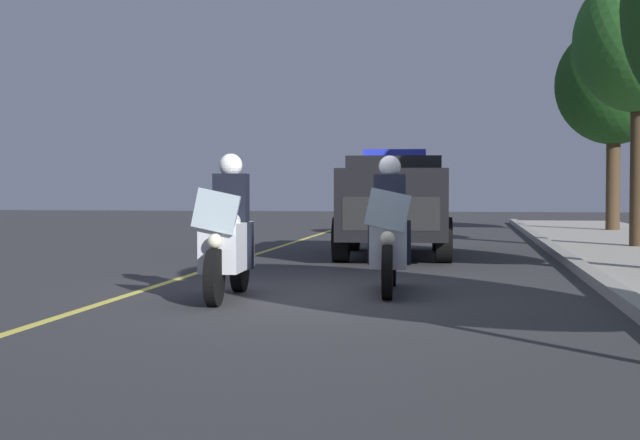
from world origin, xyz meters
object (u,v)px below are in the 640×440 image
at_px(police_suv, 394,201).
at_px(tree_far_back, 640,43).
at_px(police_motorcycle_lead_left, 228,239).
at_px(police_motorcycle_lead_right, 389,237).
at_px(tree_behind_suv, 614,85).

distance_m(police_suv, tree_far_back, 6.30).
relative_size(police_motorcycle_lead_left, police_suv, 0.43).
bearing_deg(police_motorcycle_lead_right, police_motorcycle_lead_left, -63.14).
xyz_separation_m(police_suv, tree_far_back, (-2.27, 4.91, 3.24)).
bearing_deg(police_motorcycle_lead_left, police_motorcycle_lead_right, 116.86).
xyz_separation_m(police_motorcycle_lead_right, tree_far_back, (-8.50, 4.50, 3.61)).
bearing_deg(tree_far_back, police_motorcycle_lead_right, -27.90).
xyz_separation_m(police_motorcycle_lead_left, tree_far_back, (-9.43, 6.33, 3.61)).
distance_m(police_motorcycle_lead_left, tree_far_back, 11.92).
bearing_deg(police_motorcycle_lead_right, tree_far_back, 152.10).
distance_m(tree_far_back, tree_behind_suv, 7.69).
distance_m(police_motorcycle_lead_left, police_suv, 7.31).
bearing_deg(tree_behind_suv, police_suv, -29.23).
relative_size(police_motorcycle_lead_left, police_motorcycle_lead_right, 1.00).
xyz_separation_m(police_motorcycle_lead_right, tree_behind_suv, (-16.16, 5.15, 3.55)).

